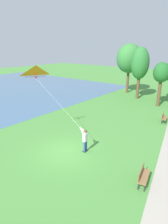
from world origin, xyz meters
name	(u,v)px	position (x,y,z in m)	size (l,w,h in m)	color
ground_plane	(66,151)	(0.00, 0.00, 0.00)	(120.00, 120.00, 0.00)	#4C8E3D
person_kite_flyer	(85,138)	(1.14, 0.85, 1.05)	(0.62, 0.52, 1.83)	#232328
flying_kite	(37,73)	(-2.99, 0.23, 5.42)	(4.35, 1.78, 4.16)	orange
park_bench_near_walkway	(143,175)	(5.77, 0.19, 0.51)	(0.73, 1.56, 0.88)	olive
park_bench_far_walkway	(164,117)	(3.65, 10.48, 0.51)	(0.73, 1.56, 0.88)	olive
tree_treeline_center	(129,59)	(-5.47, 20.39, 5.51)	(3.92, 4.26, 7.83)	brown
tree_lakeside_far	(162,73)	(1.28, 15.70, 4.17)	(2.02, 2.28, 5.53)	brown
tree_treeline_right	(140,64)	(-2.46, 17.72, 5.02)	(2.49, 2.73, 7.31)	brown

